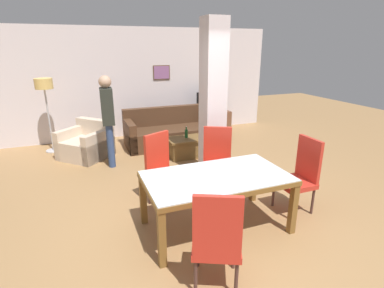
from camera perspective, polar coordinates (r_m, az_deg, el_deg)
ground_plane at (r=4.08m, az=4.46°, el=-15.46°), size 18.00×18.00×0.00m
back_wall at (r=7.88m, az=-10.23°, el=11.35°), size 7.20×0.09×2.70m
divider_pillar at (r=5.14m, az=3.99°, el=8.01°), size 0.36×0.38×2.70m
dining_table at (r=3.78m, az=4.68°, el=-7.89°), size 1.78×1.00×0.74m
dining_chair_far_right at (r=4.71m, az=4.77°, el=-3.03°), size 0.62×0.62×1.06m
dining_chair_far_left at (r=4.43m, az=-5.63°, el=-4.48°), size 0.61×0.61×1.06m
dining_chair_head_right at (r=4.48m, az=19.96°, el=-5.28°), size 0.46×0.46×1.06m
dining_chair_near_left at (r=2.92m, az=4.74°, el=-17.54°), size 0.61×0.61×1.06m
sofa at (r=7.15m, az=-4.19°, el=2.22°), size 2.09×0.92×0.85m
armchair at (r=6.70m, az=-19.45°, el=-0.10°), size 1.22×1.23×0.76m
coffee_table at (r=6.33m, az=-1.14°, el=-0.63°), size 0.78×0.52×0.41m
bottle at (r=6.29m, az=-1.09°, el=2.07°), size 0.07×0.07×0.24m
tv_stand at (r=8.41m, az=3.83°, el=4.44°), size 1.03×0.40×0.51m
tv_screen at (r=8.30m, az=3.90°, el=8.06°), size 1.04×0.35×0.58m
floor_lamp at (r=7.14m, az=-26.27°, el=9.17°), size 0.36×0.36×1.61m
standing_person at (r=5.87m, az=-15.74°, el=5.34°), size 0.24×0.39×1.75m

